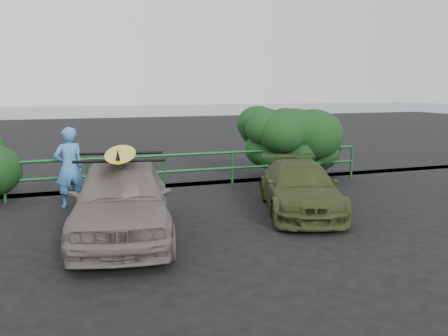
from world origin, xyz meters
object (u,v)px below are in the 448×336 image
Objects in this scene: guardrail at (127,175)px; man at (69,167)px; surfboard at (121,153)px; sedan at (122,198)px; olive_vehicle at (300,188)px.

guardrail is 1.82m from man.
guardrail is 7.33× the size of man.
surfboard is (-0.71, -3.85, 1.09)m from guardrail.
sedan reaches higher than guardrail.
sedan is at bearing -100.37° from guardrail.
man is 0.70× the size of surfboard.
surfboard is (0.79, -2.91, 0.66)m from man.
guardrail is at bearing 90.15° from sedan.
surfboard reaches higher than olive_vehicle.
surfboard is at bearing -152.93° from olive_vehicle.
sedan is 1.64× the size of surfboard.
sedan reaches higher than olive_vehicle.
surfboard is at bearing -100.37° from guardrail.
man reaches higher than surfboard.
sedan is 3.02m from man.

